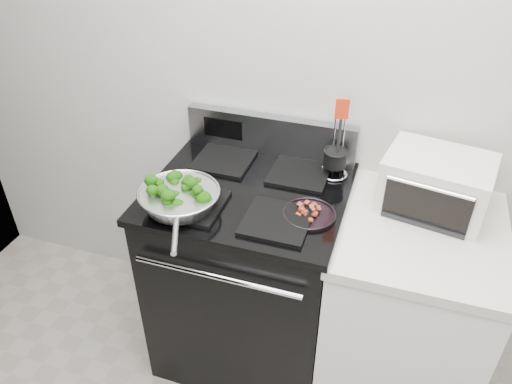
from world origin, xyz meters
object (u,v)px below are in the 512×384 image
at_px(gas_range, 249,272).
at_px(utensil_holder, 335,162).
at_px(skillet, 179,198).
at_px(bacon_plate, 309,212).
at_px(toaster_oven, 436,184).

distance_m(gas_range, utensil_holder, 0.64).
bearing_deg(utensil_holder, skillet, -154.15).
height_order(bacon_plate, toaster_oven, toaster_oven).
relative_size(utensil_holder, toaster_oven, 0.82).
distance_m(skillet, utensil_holder, 0.66).
distance_m(utensil_holder, toaster_oven, 0.40).
bearing_deg(bacon_plate, skillet, -166.80).
bearing_deg(gas_range, skillet, -134.03).
distance_m(skillet, toaster_oven, 0.97).
relative_size(skillet, utensil_holder, 1.34).
bearing_deg(toaster_oven, bacon_plate, -140.56).
bearing_deg(utensil_holder, gas_range, -159.40).
bearing_deg(skillet, gas_range, 23.31).
bearing_deg(gas_range, utensil_holder, 34.04).
bearing_deg(toaster_oven, utensil_holder, -178.86).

